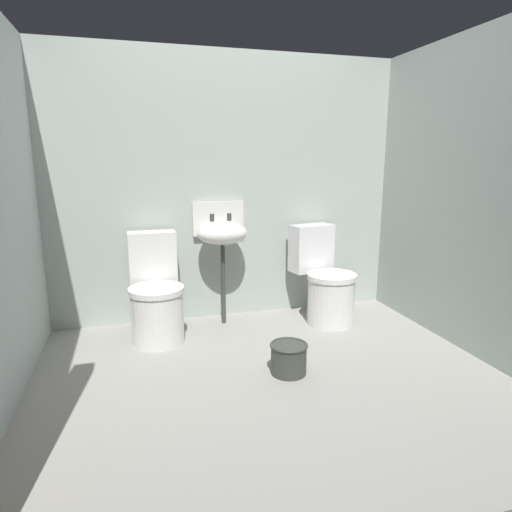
# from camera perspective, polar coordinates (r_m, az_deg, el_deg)

# --- Properties ---
(ground_plane) EXTENTS (3.28, 2.65, 0.08)m
(ground_plane) POSITION_cam_1_polar(r_m,az_deg,el_deg) (2.92, 1.56, -15.52)
(ground_plane) COLOR gray
(wall_back) EXTENTS (3.28, 0.10, 2.16)m
(wall_back) POSITION_cam_1_polar(r_m,az_deg,el_deg) (3.72, -3.78, 8.64)
(wall_back) COLOR #A8B3AA
(wall_back) RESTS_ON ground
(wall_right) EXTENTS (0.10, 2.45, 2.16)m
(wall_right) POSITION_cam_1_polar(r_m,az_deg,el_deg) (3.42, 25.86, 7.10)
(wall_right) COLOR #A3AEA9
(wall_right) RESTS_ON ground
(toilet_left) EXTENTS (0.40, 0.59, 0.78)m
(toilet_left) POSITION_cam_1_polar(r_m,az_deg,el_deg) (3.39, -12.77, -5.15)
(toilet_left) COLOR white
(toilet_left) RESTS_ON ground
(toilet_right) EXTENTS (0.49, 0.65, 0.78)m
(toilet_right) POSITION_cam_1_polar(r_m,az_deg,el_deg) (3.71, 8.88, -3.46)
(toilet_right) COLOR white
(toilet_right) RESTS_ON ground
(sink) EXTENTS (0.42, 0.35, 0.99)m
(sink) POSITION_cam_1_polar(r_m,az_deg,el_deg) (3.54, -4.44, 3.08)
(sink) COLOR #393D34
(sink) RESTS_ON ground
(bucket) EXTENTS (0.24, 0.24, 0.20)m
(bucket) POSITION_cam_1_polar(r_m,az_deg,el_deg) (2.86, 4.24, -12.98)
(bucket) COLOR #393D34
(bucket) RESTS_ON ground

